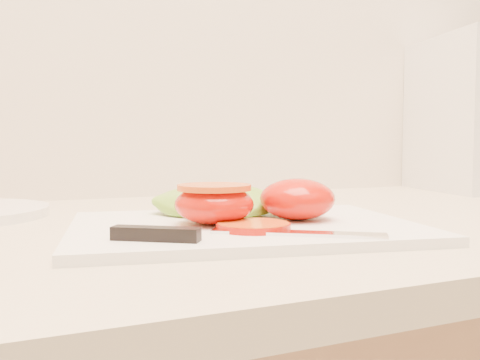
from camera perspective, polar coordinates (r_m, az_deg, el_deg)
name	(u,v)px	position (r m, az deg, el deg)	size (l,w,h in m)	color
cutting_board	(244,227)	(0.57, 0.41, -5.08)	(0.36, 0.26, 0.01)	white
tomato_half_dome	(297,199)	(0.59, 6.12, -2.03)	(0.08, 0.08, 0.05)	#BF1500
tomato_half_cut	(214,202)	(0.56, -2.77, -2.40)	(0.08, 0.08, 0.04)	#BF1500
tomato_slice_0	(253,226)	(0.53, 1.43, -4.93)	(0.07, 0.07, 0.01)	orange
lettuce_leaf_0	(217,202)	(0.64, -2.44, -2.34)	(0.16, 0.10, 0.03)	#73B32F
knife	(213,234)	(0.48, -2.85, -5.73)	(0.24, 0.11, 0.01)	silver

